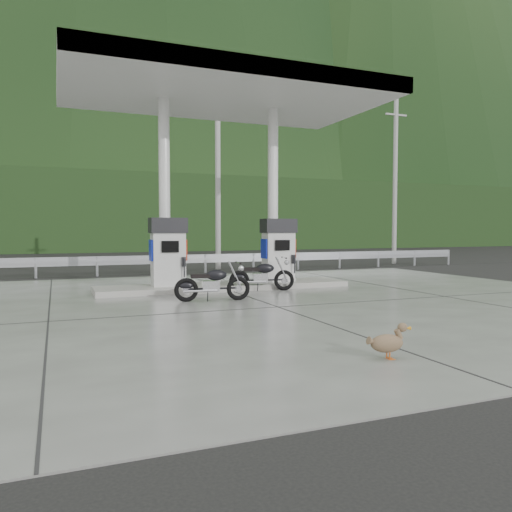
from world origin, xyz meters
name	(u,v)px	position (x,y,z in m)	size (l,w,h in m)	color
ground	(260,302)	(0.00, 0.00, 0.00)	(160.00, 160.00, 0.00)	black
forecourt_apron	(260,301)	(0.00, 0.00, 0.01)	(18.00, 14.00, 0.02)	slate
pump_island	(226,286)	(0.00, 2.50, 0.10)	(7.00, 1.40, 0.15)	#A2A096
gas_pump_left	(168,252)	(-1.60, 2.50, 1.07)	(0.95, 0.55, 1.80)	silver
gas_pump_right	(278,250)	(1.60, 2.50, 1.07)	(0.95, 0.55, 1.80)	silver
canopy_column_left	(164,192)	(-1.60, 2.90, 2.67)	(0.30, 0.30, 5.00)	white
canopy_column_right	(273,195)	(1.60, 2.90, 2.67)	(0.30, 0.30, 5.00)	white
canopy_roof	(225,93)	(0.00, 2.50, 5.37)	(8.50, 5.00, 0.40)	white
guardrail	(180,255)	(0.00, 8.00, 0.71)	(26.00, 0.16, 1.42)	#A6A9AE
road	(162,267)	(0.00, 11.50, 0.00)	(60.00, 7.00, 0.01)	black
utility_pole_b	(218,174)	(2.00, 9.50, 4.00)	(0.22, 0.22, 8.00)	#9C9C96
utility_pole_c	(395,182)	(11.00, 9.50, 4.00)	(0.22, 0.22, 8.00)	#9C9C96
tree_band	(115,213)	(0.00, 30.00, 3.00)	(80.00, 6.00, 6.00)	black
forested_hills	(91,242)	(0.00, 60.00, 0.00)	(100.00, 40.00, 140.00)	black
motorcycle_left	(213,284)	(-1.02, 0.41, 0.41)	(1.64, 0.52, 0.78)	black
motorcycle_right	(262,276)	(0.77, 1.75, 0.41)	(1.66, 0.52, 0.79)	black
duck	(387,344)	(-0.49, -5.39, 0.21)	(0.54, 0.15, 0.39)	brown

